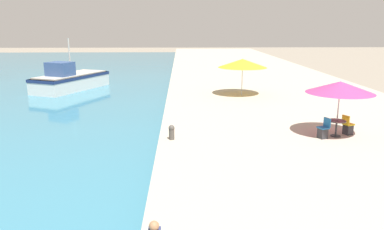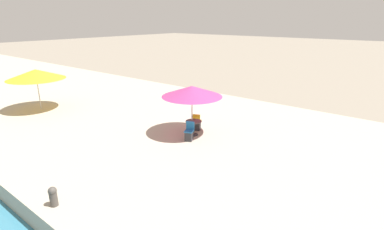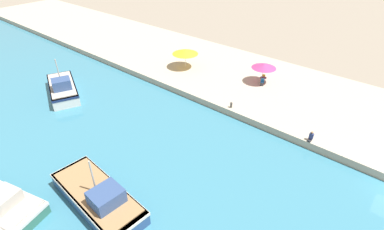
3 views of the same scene
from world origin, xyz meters
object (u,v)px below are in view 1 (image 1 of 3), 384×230
cafe_umbrella_pink (340,87)px  cafe_chair_left (348,128)px  mooring_bollard (172,132)px  cafe_umbrella_white (243,63)px  cafe_table (336,125)px  cafe_chair_right (323,131)px  fishing_boat_far (70,80)px

cafe_umbrella_pink → cafe_chair_left: bearing=12.7°
cafe_chair_left → mooring_bollard: 8.05m
cafe_umbrella_white → cafe_chair_left: bearing=-72.2°
cafe_table → cafe_chair_right: 0.75m
fishing_boat_far → cafe_chair_left: fishing_boat_far is taller
cafe_umbrella_pink → cafe_chair_left: (0.58, 0.13, -1.89)m
fishing_boat_far → cafe_umbrella_pink: 24.25m
cafe_chair_right → cafe_umbrella_pink: bearing=-81.7°
cafe_umbrella_white → cafe_table: (2.59, -10.44, -1.74)m
cafe_umbrella_white → cafe_table: 10.89m
fishing_boat_far → cafe_table: bearing=-22.1°
cafe_umbrella_pink → mooring_bollard: bearing=-176.7°
cafe_table → mooring_bollard: 7.38m
cafe_chair_left → cafe_umbrella_pink: bearing=-101.5°
fishing_boat_far → cafe_umbrella_pink: fishing_boat_far is taller
mooring_bollard → cafe_table: bearing=2.0°
cafe_umbrella_pink → cafe_umbrella_white: cafe_umbrella_white is taller
cafe_chair_left → mooring_bollard: bearing=-110.2°
fishing_boat_far → cafe_umbrella_white: size_ratio=2.33×
cafe_umbrella_pink → cafe_chair_left: cafe_umbrella_pink is taller
cafe_table → cafe_umbrella_white: bearing=104.0°
cafe_table → mooring_bollard: cafe_table is taller
fishing_boat_far → cafe_table: 24.23m
cafe_chair_left → cafe_chair_right: (-1.33, -0.56, 0.00)m
cafe_table → cafe_chair_left: bearing=24.2°
cafe_umbrella_white → cafe_table: bearing=-76.0°
cafe_table → mooring_bollard: bearing=-178.0°
cafe_chair_right → mooring_bollard: (-6.70, -0.00, 0.02)m
cafe_umbrella_pink → cafe_table: cafe_umbrella_pink is taller
cafe_table → cafe_chair_right: bearing=-158.9°
cafe_table → fishing_boat_far: bearing=134.0°
fishing_boat_far → cafe_chair_right: 23.95m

